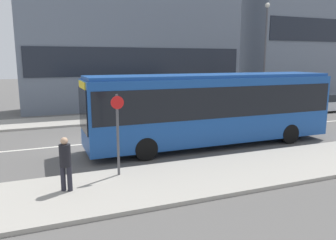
% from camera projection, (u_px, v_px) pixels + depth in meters
% --- Properties ---
extents(ground_plane, '(120.00, 120.00, 0.00)m').
position_uv_depth(ground_plane, '(86.00, 144.00, 15.98)').
color(ground_plane, '#595654').
extents(sidewalk_near, '(44.00, 3.50, 0.13)m').
position_uv_depth(sidewalk_near, '(115.00, 189.00, 10.26)').
color(sidewalk_near, '#A39E93').
rests_on(sidewalk_near, ground_plane).
extents(sidewalk_far, '(44.00, 3.50, 0.13)m').
position_uv_depth(sidewalk_far, '(73.00, 121.00, 21.68)').
color(sidewalk_far, '#A39E93').
rests_on(sidewalk_far, ground_plane).
extents(lane_centerline, '(41.80, 0.16, 0.01)m').
position_uv_depth(lane_centerline, '(86.00, 144.00, 15.98)').
color(lane_centerline, silver).
rests_on(lane_centerline, ground_plane).
extents(apartment_block_left_tower, '(18.29, 4.23, 14.11)m').
position_uv_depth(apartment_block_left_tower, '(134.00, 23.00, 27.40)').
color(apartment_block_left_tower, slate).
rests_on(apartment_block_left_tower, ground_plane).
extents(city_bus, '(11.96, 2.57, 3.39)m').
position_uv_depth(city_bus, '(212.00, 105.00, 15.46)').
color(city_bus, '#194793').
rests_on(city_bus, ground_plane).
extents(parked_car_0, '(4.57, 1.75, 1.43)m').
position_uv_depth(parked_car_0, '(269.00, 106.00, 24.13)').
color(parked_car_0, maroon).
rests_on(parked_car_0, ground_plane).
extents(parked_car_1, '(4.57, 1.72, 1.37)m').
position_uv_depth(parked_car_1, '(327.00, 103.00, 25.99)').
color(parked_car_1, silver).
rests_on(parked_car_1, ground_plane).
extents(pedestrian_near_stop, '(0.34, 0.34, 1.67)m').
position_uv_depth(pedestrian_near_stop, '(65.00, 161.00, 9.82)').
color(pedestrian_near_stop, '#23232D').
rests_on(pedestrian_near_stop, sidewalk_near).
extents(bus_stop_sign, '(0.44, 0.12, 2.80)m').
position_uv_depth(bus_stop_sign, '(118.00, 129.00, 11.07)').
color(bus_stop_sign, '#4C4C51').
rests_on(bus_stop_sign, sidewalk_near).
extents(street_lamp, '(0.36, 0.36, 8.10)m').
position_uv_depth(street_lamp, '(265.00, 47.00, 24.98)').
color(street_lamp, '#4C4C51').
rests_on(street_lamp, sidewalk_far).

